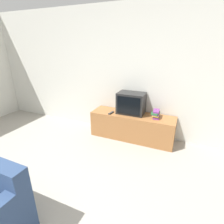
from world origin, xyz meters
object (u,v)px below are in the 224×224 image
Objects in this scene: tv_stand at (132,126)px; book_stack at (156,114)px; remote_on_stand at (111,113)px; television at (131,103)px.

book_stack reaches higher than tv_stand.
remote_on_stand reaches higher than tv_stand.
book_stack is at bearing -4.47° from television.
television is at bearing 175.53° from book_stack.
television is at bearing 26.28° from remote_on_stand.
television reaches higher than remote_on_stand.
television is 0.54m from book_stack.
book_stack is at bearing 2.01° from tv_stand.
book_stack is (0.52, -0.04, -0.14)m from television.
television is 3.20× the size of remote_on_stand.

